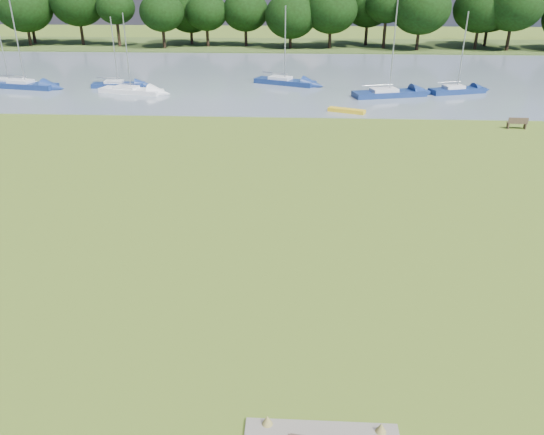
# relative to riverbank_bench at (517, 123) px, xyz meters

# --- Properties ---
(ground) EXTENTS (220.00, 220.00, 0.00)m
(ground) POSITION_rel_riverbank_bench_xyz_m (-16.63, -19.37, -0.48)
(ground) COLOR olive
(river) EXTENTS (220.00, 40.00, 0.10)m
(river) POSITION_rel_riverbank_bench_xyz_m (-16.63, 22.63, -0.48)
(river) COLOR gray
(river) RESTS_ON ground
(far_bank) EXTENTS (220.00, 20.00, 0.40)m
(far_bank) POSITION_rel_riverbank_bench_xyz_m (-16.63, 52.63, -0.48)
(far_bank) COLOR #4C6626
(far_bank) RESTS_ON ground
(riverbank_bench) EXTENTS (1.56, 0.53, 0.95)m
(riverbank_bench) POSITION_rel_riverbank_bench_xyz_m (0.00, 0.00, 0.00)
(riverbank_bench) COLOR brown
(riverbank_bench) RESTS_ON ground
(kayak) EXTENTS (3.40, 2.01, 0.34)m
(kayak) POSITION_rel_riverbank_bench_xyz_m (-13.31, 4.63, -0.26)
(kayak) COLOR yellow
(kayak) RESTS_ON river
(tree_line) EXTENTS (124.04, 8.45, 10.23)m
(tree_line) POSITION_rel_riverbank_bench_xyz_m (-26.05, 48.63, 5.62)
(tree_line) COLOR black
(tree_line) RESTS_ON far_bank
(sailboat_2) EXTENTS (7.12, 4.49, 8.26)m
(sailboat_2) POSITION_rel_riverbank_bench_xyz_m (-19.37, 17.58, 0.05)
(sailboat_2) COLOR navy
(sailboat_2) RESTS_ON river
(sailboat_3) EXTENTS (5.73, 2.19, 7.26)m
(sailboat_3) POSITION_rel_riverbank_bench_xyz_m (-37.55, 14.94, -0.00)
(sailboat_3) COLOR navy
(sailboat_3) RESTS_ON river
(sailboat_4) EXTENTS (7.27, 3.31, 9.74)m
(sailboat_4) POSITION_rel_riverbank_bench_xyz_m (-47.44, 13.85, 0.10)
(sailboat_4) COLOR navy
(sailboat_4) RESTS_ON river
(sailboat_5) EXTENTS (7.68, 3.98, 9.43)m
(sailboat_5) POSITION_rel_riverbank_bench_xyz_m (-8.59, 11.66, 0.07)
(sailboat_5) COLOR navy
(sailboat_5) RESTS_ON river
(sailboat_6) EXTENTS (6.96, 3.39, 7.84)m
(sailboat_6) POSITION_rel_riverbank_bench_xyz_m (-35.26, 12.02, -0.03)
(sailboat_6) COLOR white
(sailboat_6) RESTS_ON river
(sailboat_7) EXTENTS (6.16, 2.77, 8.10)m
(sailboat_7) POSITION_rel_riverbank_bench_xyz_m (-49.91, 15.08, 0.03)
(sailboat_7) COLOR white
(sailboat_7) RESTS_ON river
(sailboat_8) EXTENTS (6.10, 3.42, 8.00)m
(sailboat_8) POSITION_rel_riverbank_bench_xyz_m (-1.29, 13.64, 0.08)
(sailboat_8) COLOR navy
(sailboat_8) RESTS_ON river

